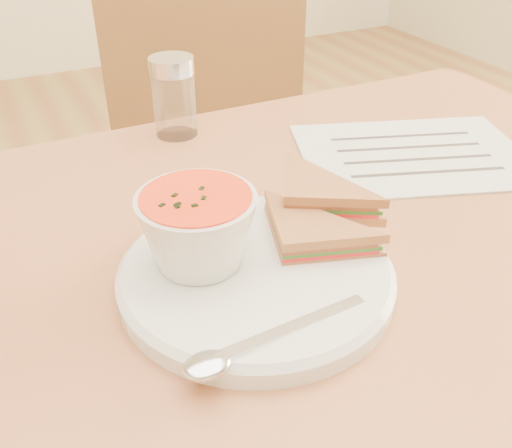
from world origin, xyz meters
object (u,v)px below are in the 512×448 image
chair_far (225,222)px  soup_bowl (198,233)px  condiment_shaker (174,97)px  plate (256,276)px

chair_far → soup_bowl: (-0.23, -0.49, 0.35)m
soup_bowl → condiment_shaker: (0.09, 0.31, 0.00)m
plate → chair_far: bearing=70.0°
plate → condiment_shaker: condiment_shaker is taller
chair_far → condiment_shaker: bearing=65.2°
condiment_shaker → soup_bowl: bearing=-106.0°
plate → condiment_shaker: 0.35m
chair_far → plate: 0.63m
chair_far → soup_bowl: bearing=78.5°
plate → soup_bowl: (-0.04, 0.03, 0.04)m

